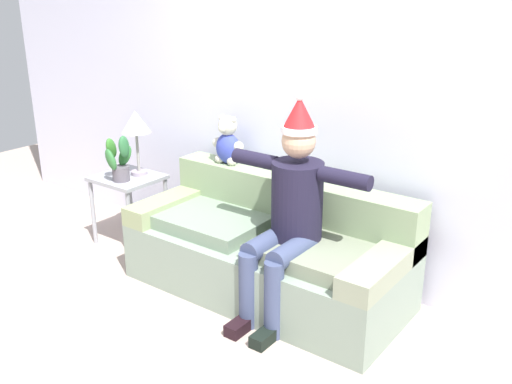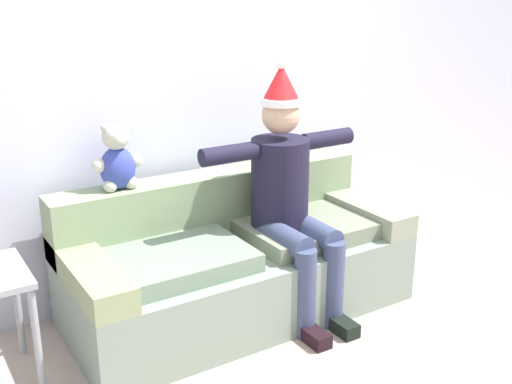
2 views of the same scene
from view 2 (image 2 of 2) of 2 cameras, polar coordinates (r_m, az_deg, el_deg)
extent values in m
cube|color=silver|center=(3.84, -6.05, 10.62)|extent=(7.00, 0.10, 2.70)
cube|color=gray|center=(3.70, -1.51, -8.15)|extent=(2.01, 0.87, 0.42)
cube|color=gray|center=(3.80, -4.00, -0.93)|extent=(2.01, 0.24, 0.38)
cube|color=gray|center=(3.26, -15.32, -7.19)|extent=(0.22, 0.87, 0.14)
cube|color=gray|center=(4.08, 9.33, -1.52)|extent=(0.22, 0.87, 0.14)
cube|color=gray|center=(3.36, -7.79, -6.25)|extent=(0.80, 0.61, 0.10)
cube|color=gray|center=(3.78, 4.75, -3.25)|extent=(0.80, 0.61, 0.10)
cylinder|color=black|center=(3.60, 2.23, 0.91)|extent=(0.34, 0.34, 0.52)
sphere|color=tan|center=(3.50, 2.31, 7.16)|extent=(0.22, 0.22, 0.22)
cylinder|color=white|center=(3.49, 2.33, 8.40)|extent=(0.23, 0.23, 0.04)
cone|color=red|center=(3.47, 2.35, 10.19)|extent=(0.21, 0.21, 0.20)
sphere|color=white|center=(3.46, 2.38, 11.83)|extent=(0.06, 0.06, 0.06)
cylinder|color=#3C4668|center=(3.48, 2.68, -4.28)|extent=(0.14, 0.40, 0.14)
cylinder|color=#3C4668|center=(3.45, 4.53, -9.35)|extent=(0.13, 0.13, 0.52)
cube|color=black|center=(3.50, 5.24, -13.06)|extent=(0.10, 0.24, 0.08)
cylinder|color=#3C4668|center=(3.59, 5.30, -3.61)|extent=(0.14, 0.40, 0.14)
cylinder|color=#3C4668|center=(3.56, 7.15, -8.51)|extent=(0.13, 0.13, 0.52)
cube|color=black|center=(3.61, 7.83, -12.11)|extent=(0.10, 0.24, 0.08)
cylinder|color=black|center=(3.37, -2.51, 3.56)|extent=(0.34, 0.10, 0.10)
cylinder|color=black|center=(3.74, 6.60, 4.95)|extent=(0.34, 0.10, 0.10)
ellipsoid|color=#3643A7|center=(3.48, -12.72, 2.17)|extent=(0.20, 0.16, 0.24)
sphere|color=beige|center=(3.44, -12.93, 5.06)|extent=(0.15, 0.15, 0.15)
sphere|color=beige|center=(3.38, -12.57, 4.70)|extent=(0.07, 0.07, 0.07)
sphere|color=beige|center=(3.41, -13.82, 5.79)|extent=(0.05, 0.05, 0.05)
sphere|color=beige|center=(3.44, -12.16, 6.03)|extent=(0.05, 0.05, 0.05)
sphere|color=beige|center=(3.44, -14.39, 2.38)|extent=(0.08, 0.08, 0.08)
sphere|color=beige|center=(3.46, -13.38, 0.55)|extent=(0.08, 0.08, 0.08)
sphere|color=beige|center=(3.51, -11.14, 2.91)|extent=(0.08, 0.08, 0.08)
sphere|color=beige|center=(3.50, -11.53, 0.87)|extent=(0.08, 0.08, 0.08)
cylinder|color=#95979F|center=(3.13, -19.64, -13.06)|extent=(0.04, 0.04, 0.57)
cylinder|color=#95979F|center=(3.49, -21.25, -9.83)|extent=(0.04, 0.04, 0.57)
camera|label=1|loc=(3.85, 62.55, 12.70)|focal=40.40mm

